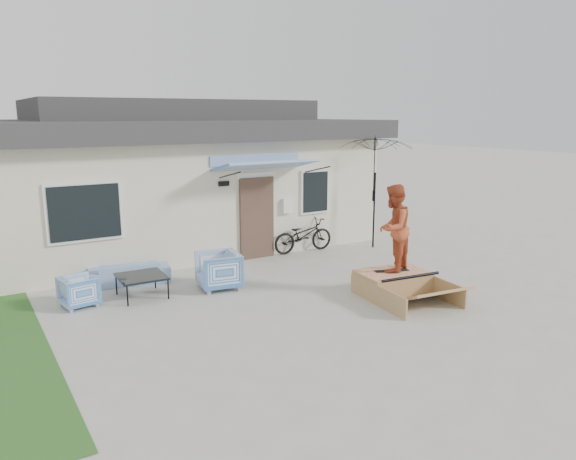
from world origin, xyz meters
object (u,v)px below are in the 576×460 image
armchair_right (218,269)px  skater (393,227)px  patio_umbrella (375,185)px  armchair_left (79,290)px  loveseat (129,268)px  bicycle (303,232)px  skateboard (392,270)px  skate_ramp (392,283)px  coffee_table (142,286)px

armchair_right → skater: bearing=62.4°
patio_umbrella → armchair_left: bearing=-175.0°
loveseat → bicycle: bearing=-165.5°
bicycle → patio_umbrella: 2.36m
loveseat → armchair_left: bearing=48.3°
patio_umbrella → skateboard: bearing=-125.0°
loveseat → skate_ramp: (4.46, -3.58, -0.10)m
skater → bicycle: bearing=-122.6°
armchair_left → armchair_right: armchair_right is taller
skateboard → bicycle: bearing=104.1°
skater → patio_umbrella: bearing=-152.7°
armchair_left → bicycle: bearing=-87.2°
skateboard → skater: size_ratio=0.40×
loveseat → armchair_left: size_ratio=2.58×
bicycle → skate_ramp: (-0.33, -3.91, -0.33)m
loveseat → skate_ramp: 5.72m
armchair_right → coffee_table: size_ratio=0.95×
patio_umbrella → skater: 4.00m
skate_ramp → skater: 1.18m
coffee_table → skate_ramp: size_ratio=0.49×
armchair_left → bicycle: 6.19m
loveseat → patio_umbrella: 6.90m
skate_ramp → skateboard: skateboard is taller
skateboard → loveseat: bearing=160.6°
skateboard → coffee_table: bearing=170.2°
skate_ramp → bicycle: bearing=91.4°
armchair_left → skater: (5.72, -2.56, 1.08)m
coffee_table → skate_ramp: skate_ramp is taller
bicycle → skate_ramp: bicycle is taller
loveseat → coffee_table: size_ratio=1.87×
coffee_table → skate_ramp: (4.51, -2.52, 0.01)m
armchair_right → patio_umbrella: (5.22, 1.10, 1.31)m
loveseat → armchair_left: loveseat is taller
skater → armchair_left: bearing=-51.9°
coffee_table → patio_umbrella: size_ratio=0.42×
loveseat → skate_ramp: bearing=151.9°
armchair_right → skate_ramp: size_ratio=0.47×
loveseat → armchair_right: size_ratio=1.97×
armchair_right → skateboard: armchair_right is taller
skateboard → skate_ramp: bearing=-77.4°
patio_umbrella → skateboard: (-2.28, -3.26, -1.26)m
skater → coffee_table: bearing=-56.4°
patio_umbrella → bicycle: bearing=163.1°
coffee_table → patio_umbrella: patio_umbrella is taller
armchair_left → skater: size_ratio=0.37×
coffee_table → skate_ramp: 5.17m
coffee_table → skateboard: 5.15m
coffee_table → armchair_left: bearing=175.7°
armchair_right → bicycle: 3.68m
armchair_left → bicycle: size_ratio=0.38×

